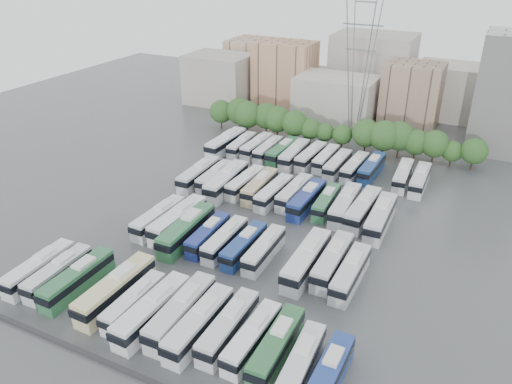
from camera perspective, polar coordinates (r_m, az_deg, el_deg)
The scene contains 54 objects.
ground at distance 82.53m, azimuth -0.28°, elevation -4.66°, with size 220.00×220.00×0.00m, color #424447.
parapet at distance 61.05m, azimuth -15.09°, elevation -18.96°, with size 56.00×0.50×0.50m, color #2D2D30.
tree_line at distance 116.82m, azimuth 8.05°, elevation 7.35°, with size 65.45×8.20×8.46m.
city_buildings at distance 144.66m, azimuth 10.10°, elevation 12.32°, with size 102.00×35.00×20.00m.
apartment_tower at distance 124.62m, azimuth 27.04°, elevation 9.96°, with size 14.00×14.00×26.00m, color silver.
electricity_pylon at distance 119.24m, azimuth 11.78°, elevation 14.45°, with size 9.00×6.91×33.83m.
bus_r0_s0 at distance 77.32m, azimuth -23.53°, elevation -8.00°, with size 2.89×11.89×3.71m.
bus_r0_s1 at distance 75.47m, azimuth -21.66°, elevation -8.57°, with size 2.88×11.55×3.60m.
bus_r0_s2 at distance 73.09m, azimuth -19.73°, elevation -9.34°, with size 2.69×12.25×3.84m.
bus_r0_s4 at distance 69.36m, azimuth -15.70°, elevation -10.63°, with size 3.10×13.48×4.22m.
bus_r0_s5 at distance 67.20m, azimuth -13.74°, elevation -12.14°, with size 2.43×10.99×3.44m.
bus_r0_s6 at distance 64.96m, azimuth -11.76°, elevation -13.13°, with size 3.16×12.97×4.05m.
bus_r0_s7 at distance 64.18m, azimuth -8.57°, elevation -13.37°, with size 3.13×13.02×4.07m.
bus_r0_s8 at distance 62.35m, azimuth -6.52°, elevation -14.72°, with size 2.81×12.54×3.93m.
bus_r0_s9 at distance 61.82m, azimuth -3.17°, elevation -15.11°, with size 2.68×11.92×3.73m.
bus_r0_s10 at distance 60.55m, azimuth -0.43°, elevation -16.28°, with size 2.77×11.31×3.53m.
bus_r0_s11 at distance 59.46m, azimuth 2.36°, elevation -17.16°, with size 2.80×11.93×3.73m.
bus_r0_s12 at distance 57.84m, azimuth 5.17°, elevation -18.98°, with size 2.98×11.37×3.54m.
bus_r0_s13 at distance 56.95m, azimuth 8.25°, elevation -20.09°, with size 2.60×11.45×3.58m.
bus_r1_s2 at distance 84.66m, azimuth -11.06°, elevation -2.89°, with size 2.94×12.08×3.77m.
bus_r1_s3 at distance 83.01m, azimuth -8.88°, elevation -3.18°, with size 3.18×13.35×4.17m.
bus_r1_s4 at distance 80.01m, azimuth -7.93°, elevation -4.31°, with size 3.41×13.63×4.25m.
bus_r1_s5 at distance 79.13m, azimuth -5.49°, elevation -4.87°, with size 2.77×11.08×3.45m.
bus_r1_s6 at distance 77.63m, azimuth -3.57°, elevation -5.45°, with size 2.50×11.18×3.50m.
bus_r1_s7 at distance 76.16m, azimuth -1.37°, elevation -6.09°, with size 2.69×11.25×3.51m.
bus_r1_s8 at distance 75.13m, azimuth 0.92°, elevation -6.61°, with size 2.52×11.15×3.49m.
bus_r1_s10 at distance 72.62m, azimuth 5.79°, elevation -7.73°, with size 3.02×13.51×4.23m.
bus_r1_s11 at distance 73.14m, azimuth 8.76°, elevation -7.79°, with size 2.82×12.57×3.94m.
bus_r1_s12 at distance 71.31m, azimuth 10.75°, elevation -9.07°, with size 2.70×12.02×3.77m.
bus_r2_s1 at distance 98.87m, azimuth -6.57°, elevation 2.04°, with size 3.08×12.73×3.97m.
bus_r2_s2 at distance 97.98m, azimuth -4.71°, elevation 1.77°, with size 2.77×11.47×3.58m.
bus_r2_s3 at distance 95.25m, azimuth -3.41°, elevation 1.28°, with size 3.58×13.80×4.29m.
bus_r2_s4 at distance 95.29m, azimuth -1.23°, elevation 1.11°, with size 3.07×11.59×3.60m.
bus_r2_s5 at distance 93.66m, azimuth 0.45°, elevation 0.68°, with size 2.90×11.98×3.74m.
bus_r2_s6 at distance 91.46m, azimuth 2.04°, elevation -0.05°, with size 3.03×11.70×3.64m.
bus_r2_s7 at distance 91.64m, azimuth 4.39°, elevation -0.05°, with size 2.90×11.83×3.69m.
bus_r2_s8 at distance 89.24m, azimuth 5.82°, elevation -0.82°, with size 3.07×12.47×3.89m.
bus_r2_s9 at distance 89.25m, azimuth 8.05°, elevation -1.11°, with size 2.87×11.07×3.44m.
bus_r2_s10 at distance 88.16m, azimuth 10.14°, elevation -1.45°, with size 3.22×12.81×3.99m.
bus_r2_s11 at distance 87.37m, azimuth 12.12°, elevation -1.90°, with size 3.30×13.00×4.05m.
bus_r2_s12 at distance 85.34m, azimuth 14.04°, elevation -2.82°, with size 3.18×13.35×4.17m.
bus_r3_s0 at distance 113.81m, azimuth -3.47°, elevation 5.64°, with size 3.36×13.60×4.24m.
bus_r3_s1 at distance 113.41m, azimuth -1.63°, elevation 5.42°, with size 2.95×11.35×3.53m.
bus_r3_s2 at distance 112.46m, azimuth 0.10°, elevation 5.27°, with size 2.87×11.75×3.67m.
bus_r3_s3 at distance 110.76m, azimuth 1.40°, elevation 4.89°, with size 2.53×11.38×3.57m.
bus_r3_s4 at distance 109.56m, azimuth 3.07°, elevation 4.68°, with size 3.18×12.29×3.82m.
bus_r3_s5 at distance 107.98m, azimuth 4.40°, elevation 4.32°, with size 2.97×12.53×3.92m.
bus_r3_s6 at distance 107.49m, azimuth 6.28°, elevation 4.08°, with size 3.20×12.06×3.75m.
bus_r3_s7 at distance 107.22m, azimuth 7.98°, elevation 3.84°, with size 2.54×11.06×3.46m.
bus_r3_s8 at distance 104.47m, azimuth 9.31°, elevation 3.15°, with size 2.85×11.60×3.62m.
bus_r3_s9 at distance 103.79m, azimuth 11.20°, elevation 2.82°, with size 3.08×11.60×3.61m.
bus_r3_s10 at distance 104.06m, azimuth 13.08°, elevation 2.72°, with size 3.02×11.93×3.72m.
bus_r3_s12 at distance 102.38m, azimuth 16.44°, elevation 1.86°, with size 3.08×11.70×3.64m.
bus_r3_s13 at distance 101.36m, azimuth 18.22°, elevation 1.36°, with size 2.77×11.85×3.71m.
Camera 1 is at (31.57, -62.90, 43.10)m, focal length 35.00 mm.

